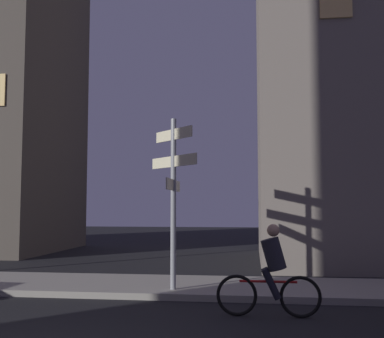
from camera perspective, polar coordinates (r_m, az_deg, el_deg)
sidewalk_kerb at (r=11.54m, az=-7.82°, el=-13.74°), size 40.00×2.70×0.14m
signpost at (r=10.36m, az=-2.26°, el=-2.20°), size 1.19×1.66×3.72m
cyclist at (r=8.57m, az=9.51°, el=-12.34°), size 1.82×0.33×1.61m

